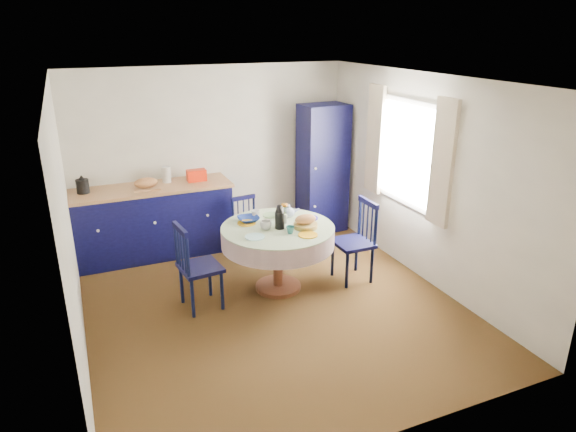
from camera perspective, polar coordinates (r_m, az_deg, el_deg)
name	(u,v)px	position (r m, az deg, el deg)	size (l,w,h in m)	color
floor	(271,303)	(5.98, -1.91, -9.65)	(4.50, 4.50, 0.00)	black
ceiling	(268,79)	(5.20, -2.24, 14.92)	(4.50, 4.50, 0.00)	white
wall_back	(213,155)	(7.53, -8.33, 6.78)	(4.00, 0.02, 2.50)	beige
wall_left	(67,227)	(5.14, -23.31, -1.18)	(0.02, 4.50, 2.50)	beige
wall_right	(424,179)	(6.43, 14.83, 3.95)	(0.02, 4.50, 2.50)	beige
window	(407,152)	(6.56, 13.13, 6.91)	(0.10, 1.74, 1.45)	white
kitchen_counter	(151,221)	(7.23, -14.94, -0.50)	(2.19, 0.68, 1.22)	black
pantry_cabinet	(323,169)	(7.79, 3.87, 5.24)	(0.70, 0.51, 1.93)	black
dining_table	(278,237)	(6.01, -1.07, -2.30)	(1.32, 1.32, 1.08)	#5D2F1A
chair_left	(196,266)	(5.76, -10.15, -5.49)	(0.48, 0.50, 1.01)	black
chair_far	(248,228)	(6.94, -4.47, -1.34)	(0.42, 0.40, 0.85)	black
chair_right	(356,240)	(6.37, 7.56, -2.71)	(0.44, 0.46, 1.02)	black
mug_a	(266,225)	(5.87, -2.49, -1.03)	(0.13, 0.13, 0.10)	silver
mug_b	(290,230)	(5.75, 0.25, -1.55)	(0.09, 0.09, 0.09)	#266664
mug_c	(289,213)	(6.27, 0.08, 0.38)	(0.12, 0.12, 0.09)	black
mug_d	(256,214)	(6.22, -3.62, 0.20)	(0.11, 0.11, 0.10)	silver
cobalt_bowl	(248,219)	(6.11, -4.42, -0.37)	(0.26, 0.26, 0.06)	navy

